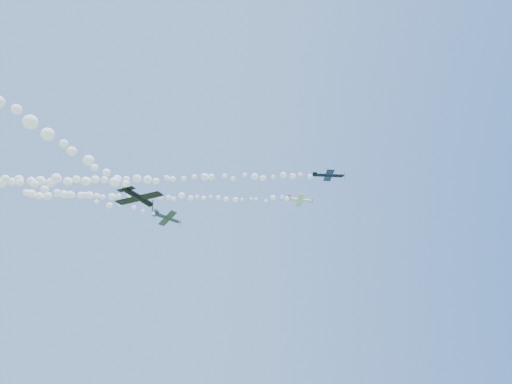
{
  "coord_description": "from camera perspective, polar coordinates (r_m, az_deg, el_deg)",
  "views": [
    {
      "loc": [
        -5.63,
        -85.66,
        2.0
      ],
      "look_at": [
        6.05,
        -5.29,
        48.0
      ],
      "focal_mm": 30.0,
      "sensor_mm": 36.0,
      "label": 1
    }
  ],
  "objects": [
    {
      "name": "plane_white",
      "position": [
        113.23,
        5.89,
        -1.06
      ],
      "size": [
        6.86,
        7.25,
        2.63
      ],
      "rotation": [
        0.02,
        0.08,
        -0.08
      ],
      "color": "white"
    },
    {
      "name": "plane_black",
      "position": [
        67.75,
        -15.34,
        -0.71
      ],
      "size": [
        7.57,
        7.15,
        2.02
      ],
      "rotation": [
        -0.0,
        -0.08,
        1.03
      ],
      "color": "black"
    },
    {
      "name": "plane_grey",
      "position": [
        100.21,
        -11.73,
        -3.41
      ],
      "size": [
        6.82,
        7.2,
        2.67
      ],
      "rotation": [
        -0.07,
        0.08,
        0.44
      ],
      "color": "#36404F"
    },
    {
      "name": "smoke_trail_navy",
      "position": [
        102.08,
        -13.3,
        1.72
      ],
      "size": [
        74.55,
        15.8,
        3.06
      ],
      "primitive_type": null,
      "color": "white"
    },
    {
      "name": "smoke_trail_white",
      "position": [
        113.32,
        -12.85,
        -0.62
      ],
      "size": [
        69.45,
        8.01,
        2.92
      ],
      "primitive_type": null,
      "color": "white"
    },
    {
      "name": "plane_navy",
      "position": [
        99.68,
        9.65,
        2.25
      ],
      "size": [
        7.93,
        8.15,
        2.86
      ],
      "rotation": [
        0.24,
        0.07,
        -0.18
      ],
      "color": "black"
    }
  ]
}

